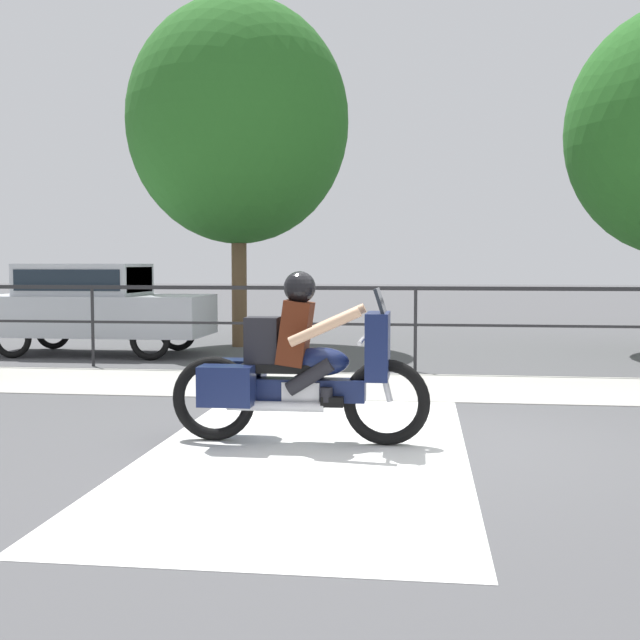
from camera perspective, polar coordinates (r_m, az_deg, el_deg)
ground_plane at (r=7.39m, az=6.44°, el=-8.70°), size 120.00×120.00×0.00m
sidewalk_band at (r=10.73m, az=6.71°, el=-4.71°), size 44.00×2.40×0.01m
crosswalk_band at (r=7.26m, az=-0.60°, el=-8.87°), size 2.73×6.00×0.01m
fence_railing at (r=12.15m, az=6.81°, el=1.08°), size 36.00×0.05×1.29m
motorcycle at (r=7.24m, az=-1.62°, el=-3.43°), size 2.36×0.76×1.56m
parked_car at (r=14.99m, az=-15.83°, el=1.19°), size 3.99×1.68×1.63m
tree_behind_car at (r=16.13m, az=-5.84°, el=13.82°), size 4.30×4.30×6.76m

